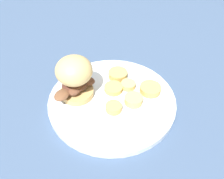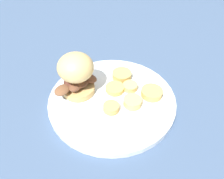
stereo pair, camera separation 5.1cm
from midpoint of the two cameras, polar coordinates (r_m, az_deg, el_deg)
name	(u,v)px [view 2 (the right image)]	position (r m, az deg, el deg)	size (l,w,h in m)	color
ground_plane	(112,102)	(0.54, 2.70, -3.38)	(4.00, 4.00, 0.00)	#3D5170
dinner_plate	(112,99)	(0.53, 2.74, -2.68)	(0.30, 0.30, 0.02)	white
sandwich	(76,74)	(0.51, -6.54, 4.04)	(0.09, 0.12, 0.11)	tan
potato_round_0	(130,86)	(0.54, 7.44, 0.66)	(0.04, 0.04, 0.01)	#DBB766
potato_round_1	(133,102)	(0.51, 8.25, -3.34)	(0.04, 0.04, 0.02)	#DBB766
potato_round_2	(152,93)	(0.54, 13.03, -0.93)	(0.05, 0.05, 0.02)	tan
potato_round_3	(122,75)	(0.57, 5.12, 3.67)	(0.05, 0.05, 0.02)	tan
potato_round_4	(115,88)	(0.54, 3.44, 0.16)	(0.05, 0.05, 0.01)	tan
potato_round_5	(111,108)	(0.49, 2.74, -4.88)	(0.04, 0.04, 0.01)	tan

